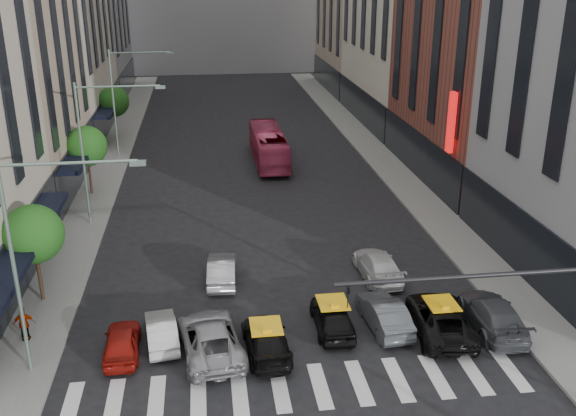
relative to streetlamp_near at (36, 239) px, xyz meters
name	(u,v)px	position (x,y,z in m)	size (l,w,h in m)	color
ground	(311,411)	(10.04, -4.00, -5.90)	(160.00, 160.00, 0.00)	black
sidewalk_left	(104,177)	(-1.46, 26.00, -5.83)	(3.00, 96.00, 0.15)	slate
sidewalk_right	(388,165)	(21.54, 26.00, -5.83)	(3.00, 96.00, 0.15)	slate
building_right_b	(483,4)	(27.04, 23.00, 7.10)	(8.00, 18.00, 26.00)	brown
tree_near	(33,234)	(-1.76, 6.00, -2.25)	(2.88, 2.88, 4.95)	black
tree_mid	(87,146)	(-1.76, 22.00, -2.25)	(2.88, 2.88, 4.95)	black
tree_far	(114,102)	(-1.76, 38.00, -2.25)	(2.88, 2.88, 4.95)	black
streetlamp_near	(36,239)	(0.00, 0.00, 0.00)	(5.38, 0.25, 9.00)	gray
streetlamp_mid	(96,135)	(0.00, 16.00, 0.00)	(5.38, 0.25, 9.00)	gray
streetlamp_far	(124,89)	(0.00, 32.00, 0.00)	(5.38, 0.25, 9.00)	gray
traffic_signal	(534,306)	(17.74, -5.00, -1.43)	(10.10, 0.20, 6.00)	black
liberty_sign	(451,122)	(22.64, 16.00, 0.10)	(0.30, 0.70, 4.00)	red
car_red	(122,342)	(2.64, 0.79, -5.28)	(1.48, 3.67, 1.25)	maroon
car_white_front	(161,331)	(4.28, 1.48, -5.30)	(1.29, 3.69, 1.22)	silver
car_silver	(210,338)	(6.39, 0.44, -5.17)	(2.45, 5.30, 1.47)	#9C9CA1
taxi_left	(266,340)	(8.77, 0.11, -5.26)	(1.81, 4.44, 1.29)	black
taxi_center	(332,316)	(11.94, 1.56, -5.21)	(1.65, 4.09, 1.39)	black
car_grey_mid	(384,313)	(14.34, 1.49, -5.20)	(1.48, 4.25, 1.40)	#474B50
taxi_right	(440,318)	(16.74, 0.72, -5.18)	(2.41, 5.22, 1.45)	black
car_grey_curb	(493,314)	(19.23, 0.70, -5.17)	(2.06, 5.07, 1.47)	#44474C
car_row2_left	(222,270)	(7.11, 7.07, -5.23)	(1.43, 4.11, 1.35)	#A9A8AE
car_row2_right	(378,265)	(15.40, 6.50, -5.22)	(1.91, 4.70, 1.36)	silver
bus	(269,146)	(11.85, 28.40, -4.46)	(2.42, 10.35, 2.88)	#BE385F
pedestrian_far	(24,324)	(-1.66, 2.29, -4.95)	(0.94, 0.39, 1.60)	gray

